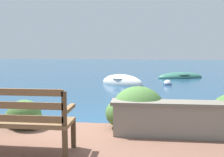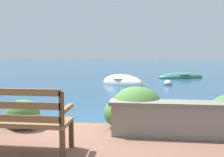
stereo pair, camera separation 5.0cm
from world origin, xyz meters
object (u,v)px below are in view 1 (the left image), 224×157
park_bench (14,118)px  mooring_buoy (168,84)px  rowboat_nearest (122,83)px  rowboat_mid (180,77)px

park_bench → mooring_buoy: bearing=64.4°
rowboat_nearest → rowboat_mid: 4.55m
mooring_buoy → park_bench: bearing=-109.3°
rowboat_nearest → mooring_buoy: rowboat_nearest is taller
park_bench → rowboat_nearest: (0.90, 8.75, -0.63)m
mooring_buoy → rowboat_mid: bearing=70.9°
rowboat_mid → park_bench: bearing=51.4°
rowboat_mid → mooring_buoy: bearing=51.6°
park_bench → mooring_buoy: (3.07, 8.74, -0.64)m
rowboat_nearest → mooring_buoy: size_ratio=6.02×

